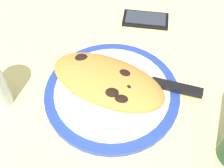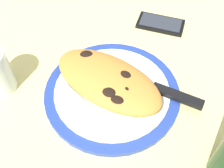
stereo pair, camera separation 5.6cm
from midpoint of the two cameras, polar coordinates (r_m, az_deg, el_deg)
ground_plane at (r=59.81cm, az=2.67°, el=-3.14°), size 150.00×150.00×3.00cm
plate at (r=57.99cm, az=2.75°, el=-1.88°), size 28.64×28.64×1.54cm
calzone at (r=55.90cm, az=1.79°, el=0.49°), size 26.26×15.89×4.45cm
fork at (r=54.01cm, az=-0.92°, el=-5.98°), size 15.88×2.35×0.40cm
knife at (r=58.09cm, az=13.04°, el=-1.47°), size 24.89×9.46×1.20cm
smartphone at (r=75.26cm, az=12.24°, el=12.10°), size 13.57×10.87×1.16cm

